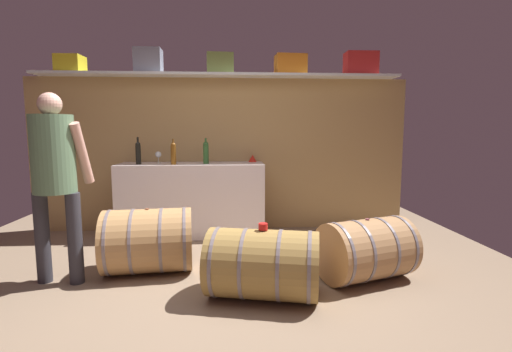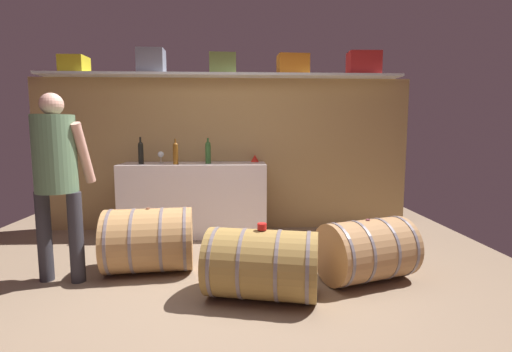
{
  "view_description": "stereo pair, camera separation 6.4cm",
  "coord_description": "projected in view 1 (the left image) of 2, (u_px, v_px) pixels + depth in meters",
  "views": [
    {
      "loc": [
        0.15,
        -2.92,
        1.37
      ],
      "look_at": [
        0.37,
        0.48,
        0.95
      ],
      "focal_mm": 26.34,
      "sensor_mm": 36.0,
      "label": 1
    },
    {
      "loc": [
        0.21,
        -2.92,
        1.37
      ],
      "look_at": [
        0.37,
        0.48,
        0.95
      ],
      "focal_mm": 26.34,
      "sensor_mm": 36.0,
      "label": 2
    }
  ],
  "objects": [
    {
      "name": "work_cabinet",
      "position": [
        192.0,
        199.0,
        4.89
      ],
      "size": [
        1.86,
        0.55,
        0.94
      ],
      "primitive_type": "cube",
      "color": "white",
      "rests_on": "ground"
    },
    {
      "name": "toolcase_yellow",
      "position": [
        70.0,
        64.0,
        4.76
      ],
      "size": [
        0.32,
        0.3,
        0.21
      ],
      "primitive_type": "cube",
      "rotation": [
        0.0,
        0.0,
        -0.03
      ],
      "color": "yellow",
      "rests_on": "high_shelf_board"
    },
    {
      "name": "toolcase_olive",
      "position": [
        220.0,
        64.0,
        4.88
      ],
      "size": [
        0.36,
        0.26,
        0.26
      ],
      "primitive_type": "cube",
      "rotation": [
        0.0,
        0.0,
        0.07
      ],
      "color": "olive",
      "rests_on": "high_shelf_board"
    },
    {
      "name": "wine_bottle_dark",
      "position": [
        138.0,
        152.0,
        4.7
      ],
      "size": [
        0.07,
        0.07,
        0.34
      ],
      "color": "black",
      "rests_on": "work_cabinet"
    },
    {
      "name": "red_funnel",
      "position": [
        253.0,
        158.0,
        5.06
      ],
      "size": [
        0.11,
        0.11,
        0.1
      ],
      "primitive_type": "cone",
      "color": "red",
      "rests_on": "work_cabinet"
    },
    {
      "name": "wine_barrel_far",
      "position": [
        148.0,
        241.0,
        3.61
      ],
      "size": [
        0.89,
        0.7,
        0.63
      ],
      "rotation": [
        0.0,
        0.0,
        0.11
      ],
      "color": "#B1824E",
      "rests_on": "ground"
    },
    {
      "name": "winemaker_pouring",
      "position": [
        54.0,
        168.0,
        3.28
      ],
      "size": [
        0.52,
        0.4,
        1.69
      ],
      "rotation": [
        0.0,
        0.0,
        -0.14
      ],
      "color": "#302E35",
      "rests_on": "ground"
    },
    {
      "name": "wine_bottle_amber",
      "position": [
        173.0,
        153.0,
        4.63
      ],
      "size": [
        0.07,
        0.07,
        0.32
      ],
      "color": "brown",
      "rests_on": "work_cabinet"
    },
    {
      "name": "tasting_cup",
      "position": [
        263.0,
        227.0,
        3.01
      ],
      "size": [
        0.07,
        0.07,
        0.05
      ],
      "primitive_type": "cylinder",
      "color": "red",
      "rests_on": "wine_barrel_near"
    },
    {
      "name": "ground_plane",
      "position": [
        218.0,
        274.0,
        3.61
      ],
      "size": [
        6.29,
        7.74,
        0.02
      ],
      "primitive_type": "cube",
      "color": "#816B55"
    },
    {
      "name": "toolcase_grey",
      "position": [
        148.0,
        61.0,
        4.82
      ],
      "size": [
        0.34,
        0.27,
        0.31
      ],
      "primitive_type": "cube",
      "rotation": [
        0.0,
        0.0,
        0.01
      ],
      "color": "gray",
      "rests_on": "high_shelf_board"
    },
    {
      "name": "back_wall_panel",
      "position": [
        221.0,
        155.0,
        5.17
      ],
      "size": [
        5.09,
        0.1,
        2.06
      ],
      "primitive_type": "cube",
      "color": "#AA8753",
      "rests_on": "ground"
    },
    {
      "name": "wine_barrel_flank",
      "position": [
        366.0,
        249.0,
        3.43
      ],
      "size": [
        0.95,
        0.79,
        0.57
      ],
      "rotation": [
        0.0,
        0.0,
        0.34
      ],
      "color": "#A4774C",
      "rests_on": "ground"
    },
    {
      "name": "high_shelf_board",
      "position": [
        220.0,
        75.0,
        4.9
      ],
      "size": [
        4.68,
        0.4,
        0.03
      ],
      "primitive_type": "cube",
      "color": "silver",
      "rests_on": "back_wall_panel"
    },
    {
      "name": "wine_glass",
      "position": [
        158.0,
        155.0,
        4.84
      ],
      "size": [
        0.08,
        0.08,
        0.15
      ],
      "color": "white",
      "rests_on": "work_cabinet"
    },
    {
      "name": "toolcase_orange",
      "position": [
        290.0,
        65.0,
        4.94
      ],
      "size": [
        0.41,
        0.29,
        0.26
      ],
      "primitive_type": "cube",
      "rotation": [
        0.0,
        0.0,
        0.07
      ],
      "color": "orange",
      "rests_on": "high_shelf_board"
    },
    {
      "name": "toolcase_red",
      "position": [
        361.0,
        64.0,
        4.99
      ],
      "size": [
        0.42,
        0.26,
        0.3
      ],
      "primitive_type": "cube",
      "rotation": [
        0.0,
        0.0,
        -0.01
      ],
      "color": "red",
      "rests_on": "high_shelf_board"
    },
    {
      "name": "wine_barrel_near",
      "position": [
        263.0,
        264.0,
        3.05
      ],
      "size": [
        0.99,
        0.74,
        0.58
      ],
      "rotation": [
        0.0,
        0.0,
        -0.22
      ],
      "color": "olive",
      "rests_on": "ground"
    },
    {
      "name": "wine_bottle_green",
      "position": [
        206.0,
        152.0,
        4.77
      ],
      "size": [
        0.07,
        0.07,
        0.33
      ],
      "color": "#305C2B",
      "rests_on": "work_cabinet"
    }
  ]
}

